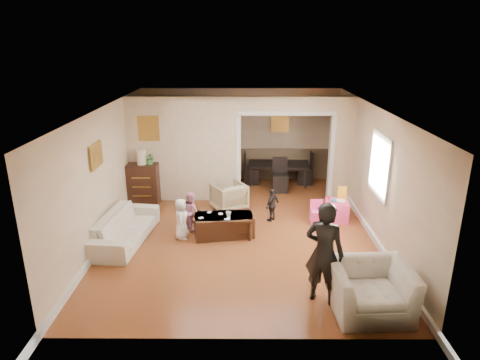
{
  "coord_description": "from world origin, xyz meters",
  "views": [
    {
      "loc": [
        0.05,
        -8.29,
        3.89
      ],
      "look_at": [
        0.0,
        0.2,
        1.05
      ],
      "focal_mm": 31.71,
      "sensor_mm": 36.0,
      "label": 1
    }
  ],
  "objects_px": {
    "table_lamp": "(142,157)",
    "child_kneel_a": "(181,219)",
    "coffee_cup": "(228,214)",
    "play_table": "(336,211)",
    "armchair_back": "(229,197)",
    "child_toddler": "(272,205)",
    "armchair_front": "(370,290)",
    "sofa": "(125,227)",
    "child_kneel_b": "(191,211)",
    "adult_person": "(324,253)",
    "dresser": "(144,184)",
    "coffee_table": "(224,225)",
    "cyan_cup": "(333,200)",
    "dining_table": "(278,173)"
  },
  "relations": [
    {
      "from": "armchair_back",
      "to": "armchair_front",
      "type": "height_order",
      "value": "armchair_front"
    },
    {
      "from": "play_table",
      "to": "child_kneel_b",
      "type": "relative_size",
      "value": 0.59
    },
    {
      "from": "armchair_back",
      "to": "play_table",
      "type": "height_order",
      "value": "armchair_back"
    },
    {
      "from": "play_table",
      "to": "child_kneel_b",
      "type": "xyz_separation_m",
      "value": [
        -3.19,
        -0.46,
        0.18
      ]
    },
    {
      "from": "armchair_back",
      "to": "child_kneel_a",
      "type": "relative_size",
      "value": 0.85
    },
    {
      "from": "play_table",
      "to": "child_toddler",
      "type": "bearing_deg",
      "value": -179.47
    },
    {
      "from": "dresser",
      "to": "dining_table",
      "type": "bearing_deg",
      "value": 24.2
    },
    {
      "from": "sofa",
      "to": "adult_person",
      "type": "distance_m",
      "value": 4.15
    },
    {
      "from": "coffee_cup",
      "to": "dining_table",
      "type": "relative_size",
      "value": 0.06
    },
    {
      "from": "cyan_cup",
      "to": "child_toddler",
      "type": "bearing_deg",
      "value": 178.44
    },
    {
      "from": "armchair_front",
      "to": "table_lamp",
      "type": "distance_m",
      "value": 6.2
    },
    {
      "from": "coffee_cup",
      "to": "armchair_back",
      "type": "bearing_deg",
      "value": 91.48
    },
    {
      "from": "adult_person",
      "to": "child_toddler",
      "type": "relative_size",
      "value": 2.19
    },
    {
      "from": "child_kneel_b",
      "to": "child_kneel_a",
      "type": "bearing_deg",
      "value": 130.69
    },
    {
      "from": "coffee_cup",
      "to": "play_table",
      "type": "height_order",
      "value": "coffee_cup"
    },
    {
      "from": "play_table",
      "to": "child_toddler",
      "type": "height_order",
      "value": "child_toddler"
    },
    {
      "from": "armchair_front",
      "to": "child_toddler",
      "type": "relative_size",
      "value": 1.52
    },
    {
      "from": "play_table",
      "to": "child_kneel_a",
      "type": "relative_size",
      "value": 0.57
    },
    {
      "from": "cyan_cup",
      "to": "child_kneel_a",
      "type": "distance_m",
      "value": 3.36
    },
    {
      "from": "dresser",
      "to": "child_kneel_a",
      "type": "height_order",
      "value": "dresser"
    },
    {
      "from": "child_kneel_a",
      "to": "child_kneel_b",
      "type": "distance_m",
      "value": 0.47
    },
    {
      "from": "armchair_front",
      "to": "coffee_table",
      "type": "bearing_deg",
      "value": 128.6
    },
    {
      "from": "dresser",
      "to": "table_lamp",
      "type": "distance_m",
      "value": 0.69
    },
    {
      "from": "table_lamp",
      "to": "coffee_cup",
      "type": "bearing_deg",
      "value": -40.72
    },
    {
      "from": "sofa",
      "to": "coffee_cup",
      "type": "bearing_deg",
      "value": -77.07
    },
    {
      "from": "adult_person",
      "to": "sofa",
      "type": "bearing_deg",
      "value": -1.61
    },
    {
      "from": "table_lamp",
      "to": "adult_person",
      "type": "xyz_separation_m",
      "value": [
        3.66,
        -4.1,
        -0.37
      ]
    },
    {
      "from": "table_lamp",
      "to": "cyan_cup",
      "type": "distance_m",
      "value": 4.61
    },
    {
      "from": "armchair_front",
      "to": "child_toddler",
      "type": "height_order",
      "value": "child_toddler"
    },
    {
      "from": "child_kneel_b",
      "to": "play_table",
      "type": "bearing_deg",
      "value": -112.61
    },
    {
      "from": "sofa",
      "to": "child_toddler",
      "type": "xyz_separation_m",
      "value": [
        3.01,
        1.02,
        0.08
      ]
    },
    {
      "from": "armchair_back",
      "to": "play_table",
      "type": "xyz_separation_m",
      "value": [
        2.43,
        -0.62,
        -0.09
      ]
    },
    {
      "from": "child_toddler",
      "to": "armchair_front",
      "type": "bearing_deg",
      "value": 59.33
    },
    {
      "from": "table_lamp",
      "to": "child_kneel_a",
      "type": "xyz_separation_m",
      "value": [
        1.19,
        -1.94,
        -0.76
      ]
    },
    {
      "from": "armchair_front",
      "to": "play_table",
      "type": "height_order",
      "value": "armchair_front"
    },
    {
      "from": "child_kneel_a",
      "to": "child_toddler",
      "type": "height_order",
      "value": "child_kneel_a"
    },
    {
      "from": "armchair_back",
      "to": "table_lamp",
      "type": "relative_size",
      "value": 2.02
    },
    {
      "from": "coffee_table",
      "to": "armchair_back",
      "type": "bearing_deg",
      "value": 87.39
    },
    {
      "from": "armchair_back",
      "to": "coffee_table",
      "type": "xyz_separation_m",
      "value": [
        -0.06,
        -1.38,
        -0.11
      ]
    },
    {
      "from": "sofa",
      "to": "child_kneel_b",
      "type": "relative_size",
      "value": 2.42
    },
    {
      "from": "play_table",
      "to": "child_kneel_a",
      "type": "bearing_deg",
      "value": -164.71
    },
    {
      "from": "child_kneel_a",
      "to": "sofa",
      "type": "bearing_deg",
      "value": 95.48
    },
    {
      "from": "coffee_cup",
      "to": "adult_person",
      "type": "xyz_separation_m",
      "value": [
        1.52,
        -2.25,
        0.33
      ]
    },
    {
      "from": "sofa",
      "to": "table_lamp",
      "type": "height_order",
      "value": "table_lamp"
    },
    {
      "from": "child_kneel_b",
      "to": "armchair_back",
      "type": "bearing_deg",
      "value": -66.09
    },
    {
      "from": "dresser",
      "to": "dining_table",
      "type": "xyz_separation_m",
      "value": [
        3.43,
        1.54,
        -0.21
      ]
    },
    {
      "from": "dresser",
      "to": "child_kneel_b",
      "type": "relative_size",
      "value": 1.21
    },
    {
      "from": "dresser",
      "to": "adult_person",
      "type": "relative_size",
      "value": 0.61
    },
    {
      "from": "sofa",
      "to": "table_lamp",
      "type": "xyz_separation_m",
      "value": [
        -0.08,
        2.07,
        0.9
      ]
    },
    {
      "from": "table_lamp",
      "to": "child_kneel_a",
      "type": "distance_m",
      "value": 2.4
    }
  ]
}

